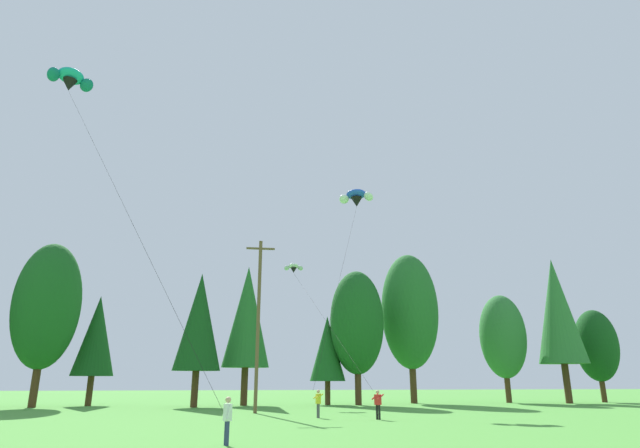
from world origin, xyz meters
The scene contains 17 objects.
treeline_tree_c centered at (-21.76, 45.84, 8.76)m, with size 5.71×5.71×14.47m.
treeline_tree_d centered at (-17.85, 48.35, 6.30)m, with size 3.81×3.81×10.06m.
treeline_tree_e centered at (-8.04, 44.24, 7.35)m, with size 4.18×4.18×11.73m.
treeline_tree_f centered at (-3.76, 46.84, 8.19)m, with size 4.48×4.48×13.07m.
treeline_tree_g centered at (4.15, 47.08, 5.21)m, with size 3.43×3.43×8.32m.
treeline_tree_h centered at (6.95, 46.24, 7.72)m, with size 5.24×5.24×12.76m.
treeline_tree_i centered at (13.31, 49.12, 9.29)m, with size 5.94×5.94×15.34m.
treeline_tree_j centered at (23.48, 49.05, 6.74)m, with size 4.81×4.81×11.14m.
treeline_tree_k centered at (28.78, 46.82, 9.31)m, with size 4.87×4.87×14.86m.
treeline_tree_l centered at (33.98, 48.62, 5.85)m, with size 4.41×4.41×9.67m.
utility_pole centered at (-2.95, 35.29, 6.62)m, with size 2.20×0.26×12.69m.
kite_flyer_near centered at (-4.39, 16.57, 0.99)m, with size 0.35×0.60×1.69m.
kite_flyer_mid centered at (0.87, 30.02, 1.00)m, with size 0.62×0.65×1.69m.
kite_flyer_far centered at (4.25, 28.12, 1.00)m, with size 0.74×0.75×1.69m.
parafoil_kite_high_teal centered at (-17.23, 31.10, 23.18)m, with size 14.23×15.82×22.92m.
parafoil_kite_mid_blue_white centered at (6.33, 42.47, 19.29)m, with size 7.53×13.73×18.61m.
parafoil_kite_far_white centered at (0.84, 48.38, 13.37)m, with size 4.21×20.92×12.32m.
Camera 1 is at (-3.87, -4.07, 2.31)m, focal length 29.02 mm.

